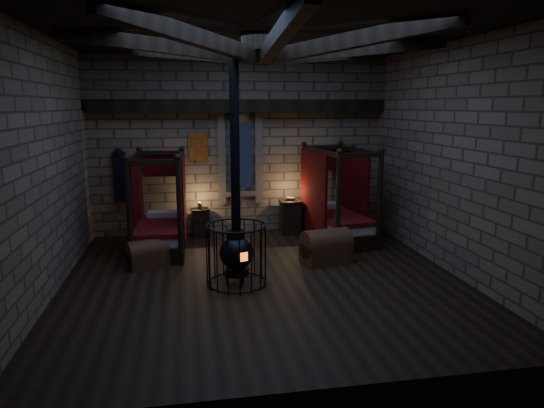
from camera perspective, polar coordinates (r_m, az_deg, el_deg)
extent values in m
cube|color=black|center=(8.78, -1.03, -8.85)|extent=(7.00, 7.00, 0.01)
cube|color=#847054|center=(11.75, -3.80, 6.81)|extent=(7.00, 0.02, 4.20)
cube|color=#847054|center=(4.91, 5.37, 0.23)|extent=(7.00, 0.02, 4.20)
cube|color=#847054|center=(8.48, -25.19, 3.94)|extent=(0.02, 7.00, 4.20)
cube|color=#847054|center=(9.49, 20.36, 5.01)|extent=(0.02, 7.00, 4.20)
cube|color=black|center=(8.32, -1.14, 19.41)|extent=(7.00, 7.00, 0.01)
cube|color=black|center=(11.53, -3.76, 11.45)|extent=(6.86, 0.35, 0.30)
cylinder|color=black|center=(8.30, -1.14, 18.38)|extent=(0.70, 0.70, 0.25)
cube|color=black|center=(11.71, -3.76, 5.81)|extent=(0.55, 0.04, 1.60)
cube|color=maroon|center=(11.64, -8.71, 6.66)|extent=(0.45, 0.03, 0.65)
cube|color=black|center=(11.68, -17.46, 3.07)|extent=(0.30, 0.10, 1.15)
cube|color=black|center=(12.29, 9.45, 3.83)|extent=(0.30, 0.10, 1.15)
cube|color=black|center=(10.59, -12.93, -4.61)|extent=(1.09, 1.99, 0.34)
cube|color=beige|center=(10.52, -12.99, -3.24)|extent=(0.97, 1.84, 0.21)
cube|color=maroon|center=(10.49, -13.02, -2.54)|extent=(1.03, 1.88, 0.09)
cube|color=beige|center=(11.16, -12.73, -1.19)|extent=(0.67, 0.35, 0.13)
cube|color=#540807|center=(11.23, -12.87, 4.48)|extent=(1.03, 0.09, 0.52)
cylinder|color=black|center=(9.54, -16.44, -1.22)|extent=(0.10, 0.10, 2.07)
cylinder|color=black|center=(11.36, -15.09, 0.85)|extent=(0.10, 0.10, 2.07)
cylinder|color=black|center=(9.44, -10.80, -1.08)|extent=(0.10, 0.10, 2.07)
cylinder|color=black|center=(11.28, -10.35, 0.98)|extent=(0.10, 0.10, 2.07)
cube|color=#540807|center=(10.71, -15.67, 0.45)|extent=(0.11, 1.41, 1.83)
cube|color=#540807|center=(10.62, -10.35, 0.60)|extent=(0.11, 1.41, 1.83)
cube|color=black|center=(11.26, 7.75, -3.44)|extent=(1.30, 2.12, 0.35)
cube|color=beige|center=(11.20, 7.79, -2.11)|extent=(1.17, 1.95, 0.21)
cube|color=maroon|center=(11.16, 7.81, -1.44)|extent=(1.23, 2.00, 0.10)
cube|color=beige|center=(11.79, 6.28, -0.23)|extent=(0.71, 0.43, 0.13)
cube|color=#540807|center=(11.85, 5.88, 5.25)|extent=(1.05, 0.19, 0.53)
cylinder|color=black|center=(10.01, 7.79, -0.12)|extent=(0.11, 0.11, 2.11)
cylinder|color=black|center=(11.74, 3.72, 1.67)|extent=(0.11, 0.11, 2.11)
cylinder|color=black|center=(10.46, 12.53, 0.21)|extent=(0.11, 0.11, 2.11)
cylinder|color=black|center=(12.13, 7.94, 1.90)|extent=(0.11, 0.11, 2.11)
cube|color=#540807|center=(11.11, 4.87, 1.35)|extent=(0.26, 1.44, 1.87)
cube|color=#540807|center=(11.54, 9.53, 1.61)|extent=(0.26, 1.44, 1.87)
cube|color=#5A321C|center=(9.71, -14.42, -6.26)|extent=(0.86, 0.70, 0.31)
cylinder|color=#5A321C|center=(9.66, -14.46, -5.39)|extent=(0.86, 0.70, 0.45)
cube|color=olive|center=(9.62, -16.39, -6.54)|extent=(0.22, 0.46, 0.33)
cube|color=olive|center=(9.81, -12.49, -5.98)|extent=(0.22, 0.46, 0.33)
cube|color=#5A321C|center=(9.74, 6.35, -5.67)|extent=(1.03, 0.75, 0.39)
cylinder|color=#5A321C|center=(9.68, 6.38, -4.58)|extent=(1.03, 0.75, 0.57)
cube|color=olive|center=(9.55, 4.07, -5.98)|extent=(0.18, 0.59, 0.41)
cube|color=olive|center=(9.94, 8.55, -5.36)|extent=(0.18, 0.59, 0.41)
cube|color=black|center=(11.56, -8.41, -2.28)|extent=(0.42, 0.41, 0.65)
cube|color=black|center=(11.49, -8.46, -0.62)|extent=(0.46, 0.45, 0.04)
cylinder|color=olive|center=(11.47, -8.47, -0.16)|extent=(0.09, 0.09, 0.15)
cube|color=black|center=(11.73, 2.17, -1.65)|extent=(0.48, 0.46, 0.78)
cube|color=black|center=(11.65, 2.18, 0.32)|extent=(0.53, 0.51, 0.04)
cube|color=#5A321C|center=(11.63, 2.18, 0.64)|extent=(0.20, 0.15, 0.06)
cylinder|color=black|center=(8.49, -4.16, -7.95)|extent=(0.42, 0.42, 0.11)
sphere|color=black|center=(8.38, -4.20, -5.71)|extent=(0.59, 0.59, 0.59)
cylinder|color=black|center=(8.29, -4.23, -3.62)|extent=(0.30, 0.30, 0.15)
cube|color=#FF5914|center=(8.13, -3.37, -6.24)|extent=(0.15, 0.07, 0.15)
cylinder|color=black|center=(8.03, -4.40, 7.50)|extent=(0.16, 0.16, 3.10)
torus|color=black|center=(8.55, -4.15, -9.15)|extent=(1.04, 1.04, 0.03)
torus|color=black|center=(8.25, -4.25, -2.56)|extent=(1.04, 1.04, 0.03)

